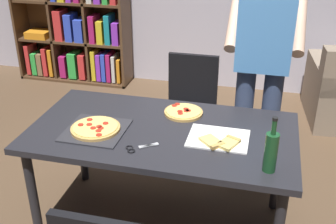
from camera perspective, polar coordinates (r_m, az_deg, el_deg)
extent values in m
plane|color=brown|center=(3.06, -0.70, -14.79)|extent=(12.00, 12.00, 0.00)
cube|color=#232328|center=(2.63, -0.79, -2.79)|extent=(1.66, 0.89, 0.04)
cylinder|color=#232328|center=(2.83, -17.85, -11.02)|extent=(0.06, 0.06, 0.71)
cylinder|color=#232328|center=(3.35, -11.67, -3.84)|extent=(0.06, 0.06, 0.71)
cylinder|color=#232328|center=(3.07, 14.78, -7.21)|extent=(0.06, 0.06, 0.71)
cube|color=black|center=(3.50, 2.74, -0.48)|extent=(0.42, 0.42, 0.04)
cube|color=black|center=(3.57, 3.43, 4.38)|extent=(0.42, 0.04, 0.45)
cylinder|color=black|center=(3.49, -0.84, -4.75)|extent=(0.04, 0.04, 0.41)
cylinder|color=black|center=(3.43, 5.01, -5.49)|extent=(0.04, 0.04, 0.41)
cylinder|color=black|center=(3.79, 0.54, -2.00)|extent=(0.04, 0.04, 0.41)
cylinder|color=black|center=(3.74, 5.92, -2.63)|extent=(0.04, 0.04, 0.41)
cube|color=gray|center=(4.49, 20.13, 5.14)|extent=(0.24, 0.86, 0.20)
cube|color=#513823|center=(4.96, -5.93, 14.32)|extent=(0.03, 0.35, 1.95)
cube|color=#513823|center=(5.50, -12.23, 4.62)|extent=(1.40, 0.35, 0.03)
cube|color=#513823|center=(5.35, -12.73, 9.47)|extent=(1.34, 0.29, 0.03)
cube|color=#513823|center=(5.23, -13.26, 14.41)|extent=(1.34, 0.29, 0.03)
cube|color=#513823|center=(5.33, -15.48, 14.39)|extent=(0.03, 0.29, 1.89)
cube|color=#513823|center=(5.14, -10.95, 14.40)|extent=(0.03, 0.29, 1.89)
cube|color=red|center=(5.70, -18.03, 6.99)|extent=(0.05, 0.22, 0.37)
cube|color=green|center=(5.67, -17.29, 6.49)|extent=(0.07, 0.22, 0.28)
cube|color=olive|center=(5.63, -16.61, 6.45)|extent=(0.07, 0.22, 0.28)
cube|color=red|center=(5.58, -15.96, 6.78)|extent=(0.06, 0.22, 0.35)
cube|color=orange|center=(5.55, -15.26, 6.69)|extent=(0.05, 0.22, 0.34)
cube|color=#B21E66|center=(5.49, -13.70, 6.24)|extent=(0.08, 0.22, 0.27)
cube|color=green|center=(5.42, -12.51, 6.38)|extent=(0.10, 0.22, 0.31)
cube|color=red|center=(5.37, -11.26, 6.26)|extent=(0.08, 0.22, 0.31)
cube|color=yellow|center=(5.30, -9.73, 6.47)|extent=(0.05, 0.22, 0.37)
cube|color=purple|center=(5.28, -9.07, 6.22)|extent=(0.06, 0.22, 0.33)
cube|color=blue|center=(5.25, -8.42, 6.23)|extent=(0.05, 0.22, 0.34)
cube|color=#B21E66|center=(5.23, -7.76, 6.19)|extent=(0.05, 0.22, 0.35)
cube|color=silver|center=(5.21, -7.09, 6.04)|extent=(0.04, 0.22, 0.33)
cube|color=orange|center=(5.19, -6.41, 5.81)|extent=(0.04, 0.22, 0.29)
cube|color=orange|center=(5.52, -17.12, 10.11)|extent=(0.28, 0.25, 0.08)
cube|color=red|center=(5.33, -14.31, 11.45)|extent=(0.10, 0.22, 0.36)
cube|color=blue|center=(5.28, -13.02, 11.23)|extent=(0.09, 0.22, 0.32)
cube|color=blue|center=(5.23, -11.70, 10.91)|extent=(0.11, 0.22, 0.27)
cube|color=#B21E66|center=(5.16, -9.95, 11.13)|extent=(0.07, 0.22, 0.32)
cube|color=yellow|center=(5.13, -8.91, 10.80)|extent=(0.07, 0.22, 0.27)
cube|color=teal|center=(5.08, -7.92, 11.16)|extent=(0.06, 0.22, 0.34)
cube|color=purple|center=(5.06, -6.85, 10.68)|extent=(0.08, 0.22, 0.26)
cylinder|color=#38476B|center=(3.30, 13.51, -2.18)|extent=(0.14, 0.14, 0.95)
cylinder|color=#38476B|center=(3.30, 10.05, -1.80)|extent=(0.14, 0.14, 0.95)
cube|color=#4C8CD1|center=(3.02, 13.10, 10.63)|extent=(0.38, 0.22, 0.55)
cylinder|color=#E0B293|center=(3.19, 17.47, 11.47)|extent=(0.09, 0.50, 0.39)
cylinder|color=#E0B293|center=(3.19, 9.08, 12.36)|extent=(0.09, 0.50, 0.39)
cube|color=#2D2D33|center=(2.64, -9.80, -2.47)|extent=(0.37, 0.37, 0.01)
cylinder|color=tan|center=(2.63, -9.83, -2.21)|extent=(0.31, 0.31, 0.02)
cylinder|color=#EACC6B|center=(2.63, -9.85, -1.98)|extent=(0.28, 0.28, 0.01)
cylinder|color=#B22819|center=(2.61, -10.14, -2.15)|extent=(0.04, 0.04, 0.00)
cylinder|color=#B22819|center=(2.57, -9.43, -2.52)|extent=(0.04, 0.04, 0.00)
cylinder|color=#B22819|center=(2.65, -8.49, -1.52)|extent=(0.04, 0.04, 0.00)
cylinder|color=#B22819|center=(2.71, -10.61, -1.02)|extent=(0.04, 0.04, 0.00)
cylinder|color=#B22819|center=(2.65, -10.66, -1.67)|extent=(0.04, 0.04, 0.00)
cylinder|color=#B22819|center=(2.62, -9.35, -1.96)|extent=(0.04, 0.04, 0.00)
cylinder|color=#B22819|center=(2.66, -11.80, -1.70)|extent=(0.04, 0.04, 0.00)
cylinder|color=#B22819|center=(2.60, -9.13, -2.18)|extent=(0.04, 0.04, 0.00)
cylinder|color=#B22819|center=(2.52, -9.37, -3.08)|extent=(0.04, 0.04, 0.00)
cube|color=white|center=(2.53, 6.86, -3.57)|extent=(0.36, 0.28, 0.01)
cube|color=#EACC6B|center=(2.47, 5.93, -4.02)|extent=(0.16, 0.16, 0.02)
cube|color=tan|center=(2.43, 6.77, -4.59)|extent=(0.08, 0.08, 0.02)
cube|color=#EACC6B|center=(2.46, 8.20, -4.23)|extent=(0.14, 0.16, 0.02)
cube|color=tan|center=(2.51, 8.90, -3.63)|extent=(0.09, 0.06, 0.02)
cylinder|color=#194723|center=(2.25, 13.80, -5.39)|extent=(0.07, 0.07, 0.22)
cylinder|color=#194723|center=(2.17, 14.23, -2.03)|extent=(0.03, 0.03, 0.08)
cylinder|color=black|center=(2.15, 14.37, -0.90)|extent=(0.03, 0.03, 0.02)
cube|color=silver|center=(2.45, -2.65, -4.58)|extent=(0.10, 0.09, 0.01)
cube|color=silver|center=(2.45, -2.65, -4.58)|extent=(0.11, 0.07, 0.01)
torus|color=black|center=(2.44, -5.27, -4.80)|extent=(0.06, 0.06, 0.01)
torus|color=black|center=(2.40, -5.01, -5.27)|extent=(0.06, 0.06, 0.01)
cylinder|color=tan|center=(2.81, 2.12, -0.06)|extent=(0.26, 0.26, 0.02)
cylinder|color=#EACC6B|center=(2.81, 2.12, 0.16)|extent=(0.23, 0.23, 0.01)
cylinder|color=#B22819|center=(2.87, 0.87, 0.89)|extent=(0.04, 0.04, 0.00)
cylinder|color=#B22819|center=(2.80, 2.51, 0.16)|extent=(0.04, 0.04, 0.00)
cylinder|color=#B22819|center=(2.79, 1.64, 0.09)|extent=(0.04, 0.04, 0.00)
cylinder|color=#B22819|center=(2.82, 2.47, 0.43)|extent=(0.04, 0.04, 0.00)
cylinder|color=#B22819|center=(2.89, 1.28, 1.10)|extent=(0.04, 0.04, 0.00)
cylinder|color=#B22819|center=(2.76, 1.70, -0.18)|extent=(0.04, 0.04, 0.00)
cylinder|color=#B22819|center=(2.80, 2.78, 0.21)|extent=(0.04, 0.04, 0.00)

